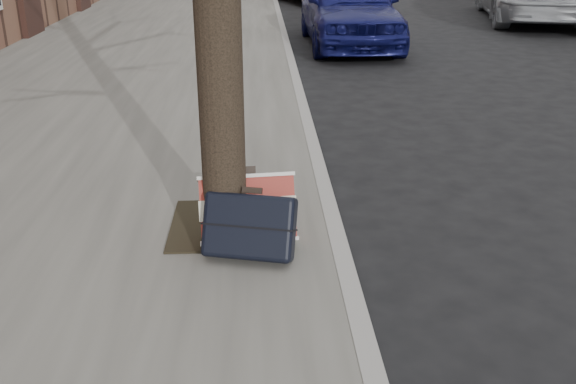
{
  "coord_description": "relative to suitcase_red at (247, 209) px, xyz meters",
  "views": [
    {
      "loc": [
        -1.78,
        -2.99,
        2.13
      ],
      "look_at": [
        -1.6,
        0.8,
        0.54
      ],
      "focal_mm": 40.0,
      "sensor_mm": 36.0,
      "label": 1
    }
  ],
  "objects": [
    {
      "name": "ground",
      "position": [
        1.87,
        -0.94,
        -0.36
      ],
      "size": [
        120.0,
        120.0,
        0.0
      ],
      "primitive_type": "plane",
      "color": "black",
      "rests_on": "ground"
    },
    {
      "name": "near_sidewalk",
      "position": [
        -1.83,
        14.06,
        -0.3
      ],
      "size": [
        5.0,
        70.0,
        0.12
      ],
      "primitive_type": "cube",
      "color": "gray",
      "rests_on": "ground"
    },
    {
      "name": "dirt_patch",
      "position": [
        -0.13,
        0.26,
        -0.24
      ],
      "size": [
        0.85,
        0.85,
        0.02
      ],
      "primitive_type": "cube",
      "color": "black",
      "rests_on": "near_sidewalk"
    },
    {
      "name": "suitcase_red",
      "position": [
        0.0,
        0.0,
        0.0
      ],
      "size": [
        0.66,
        0.4,
        0.49
      ],
      "primitive_type": "cube",
      "rotation": [
        -0.42,
        0.0,
        0.1
      ],
      "color": "maroon",
      "rests_on": "near_sidewalk"
    },
    {
      "name": "suitcase_navy",
      "position": [
        0.02,
        -0.22,
        -0.01
      ],
      "size": [
        0.65,
        0.47,
        0.46
      ],
      "primitive_type": "cube",
      "rotation": [
        -0.42,
        0.0,
        -0.23
      ],
      "color": "black",
      "rests_on": "near_sidewalk"
    },
    {
      "name": "car_near_front",
      "position": [
        1.8,
        8.24,
        0.32
      ],
      "size": [
        1.66,
        4.03,
        1.37
      ],
      "primitive_type": "imported",
      "rotation": [
        0.0,
        0.0,
        0.01
      ],
      "color": "#101250",
      "rests_on": "ground"
    }
  ]
}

